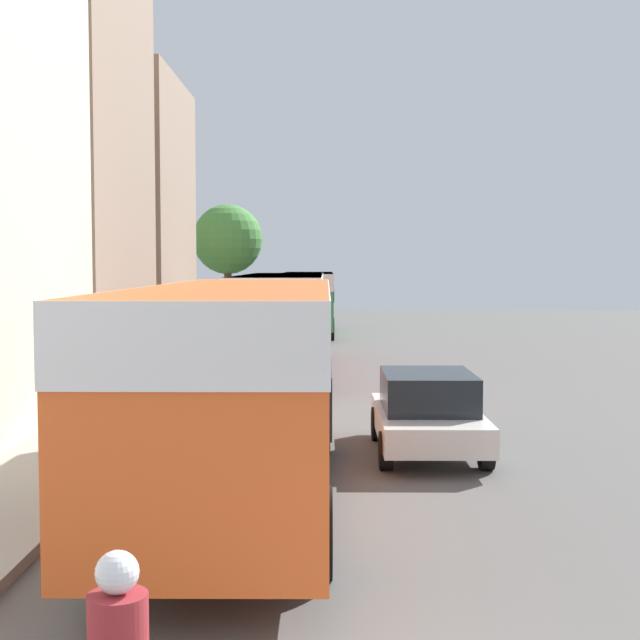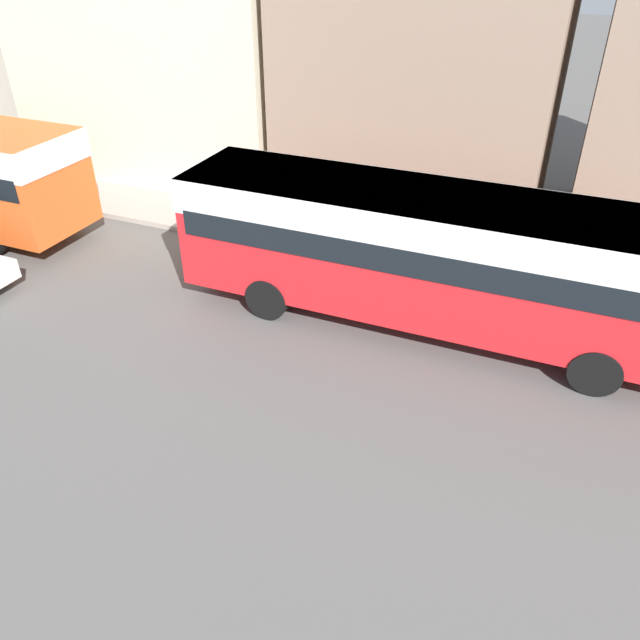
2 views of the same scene
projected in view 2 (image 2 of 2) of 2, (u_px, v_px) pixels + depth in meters
name	position (u px, v px, depth m)	size (l,w,h in m)	color
building_midblock	(179.00, 21.00, 21.00)	(6.85, 9.28, 9.66)	beige
bus_following	(437.00, 245.00, 13.09)	(2.56, 11.34, 3.05)	red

